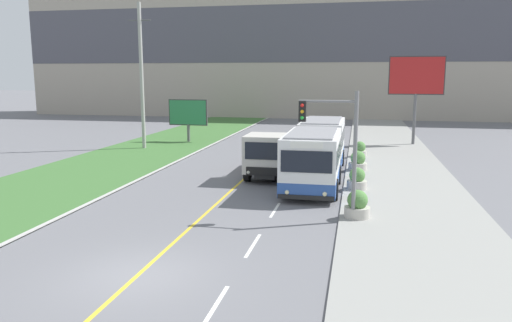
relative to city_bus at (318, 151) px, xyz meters
The scene contains 14 objects.
ground_plane 15.68m from the city_bus, 104.70° to the right, with size 300.00×300.00×0.00m, color slate.
sidewalk_right 15.83m from the city_bus, 73.26° to the right, with size 6.00×140.00×0.08m.
lane_marking_centre 13.78m from the city_bus, 105.27° to the right, with size 2.88×140.00×0.01m.
apartment_block_background 42.47m from the city_bus, 95.47° to the left, with size 80.00×8.04×20.76m.
city_bus is the anchor object (origin of this frame).
dump_truck 2.67m from the city_bus, 162.20° to the right, with size 2.52×6.31×2.54m.
utility_pole_far 17.11m from the city_bus, 149.17° to the left, with size 1.80×0.28×11.10m.
traffic_light_mast 8.66m from the city_bus, 80.69° to the right, with size 2.28×0.32×5.12m.
billboard_large 16.56m from the city_bus, 65.58° to the left, with size 4.37×0.24×7.19m.
billboard_small 17.64m from the city_bus, 133.34° to the left, with size 3.39×0.24×3.65m.
planter_round_near 8.35m from the city_bus, 74.34° to the right, with size 1.03×1.03×1.12m.
planter_round_second 3.75m from the city_bus, 52.61° to the right, with size 0.99×0.99×1.09m.
planter_round_third 3.28m from the city_bus, 44.97° to the left, with size 1.10×1.10×1.17m.
planter_round_far 7.76m from the city_bus, 72.25° to the left, with size 0.97×0.97×1.07m.
Camera 1 is at (6.10, -12.67, 5.74)m, focal length 35.00 mm.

